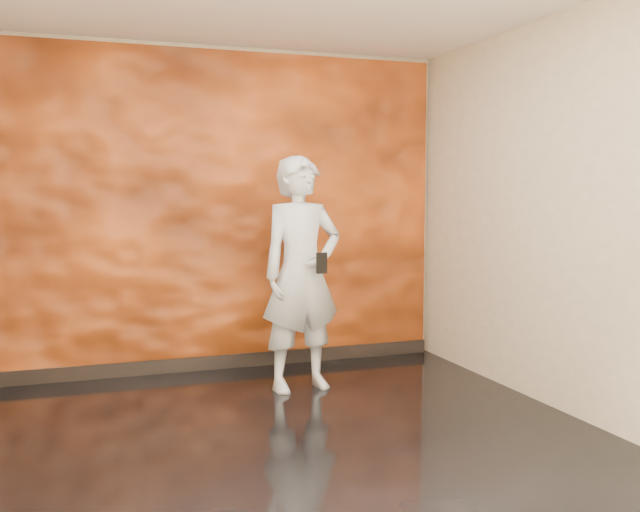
# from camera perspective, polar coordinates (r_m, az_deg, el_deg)

# --- Properties ---
(room) EXTENTS (4.02, 4.02, 2.81)m
(room) POSITION_cam_1_polar(r_m,az_deg,el_deg) (4.36, -2.64, 3.16)
(room) COLOR black
(room) RESTS_ON ground
(feature_wall) EXTENTS (3.90, 0.06, 2.75)m
(feature_wall) POSITION_cam_1_polar(r_m,az_deg,el_deg) (6.26, -7.79, 3.55)
(feature_wall) COLOR #E05A18
(feature_wall) RESTS_ON ground
(baseboard) EXTENTS (3.90, 0.04, 0.12)m
(baseboard) POSITION_cam_1_polar(r_m,az_deg,el_deg) (6.40, -7.57, -8.37)
(baseboard) COLOR black
(baseboard) RESTS_ON ground
(man) EXTENTS (0.73, 0.54, 1.83)m
(man) POSITION_cam_1_polar(r_m,az_deg,el_deg) (5.55, -1.48, -1.42)
(man) COLOR #989DA6
(man) RESTS_ON ground
(phone) EXTENTS (0.09, 0.02, 0.16)m
(phone) POSITION_cam_1_polar(r_m,az_deg,el_deg) (5.31, 0.13, -0.57)
(phone) COLOR black
(phone) RESTS_ON man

